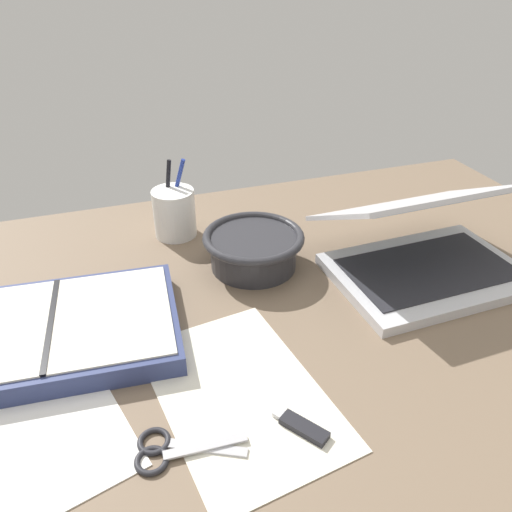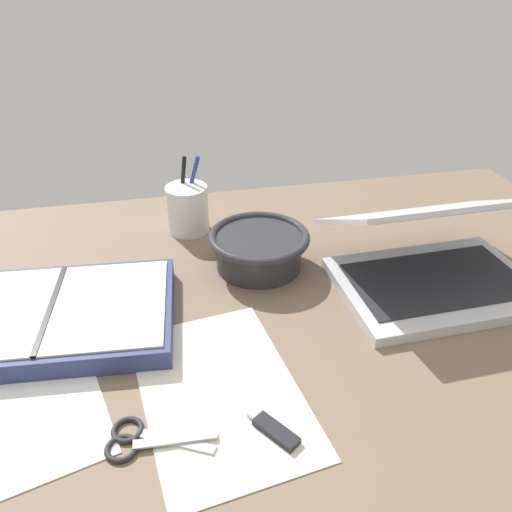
% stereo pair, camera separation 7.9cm
% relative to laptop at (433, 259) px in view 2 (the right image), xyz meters
% --- Properties ---
extents(desk_top, '(1.40, 1.00, 0.02)m').
position_rel_laptop_xyz_m(desk_top, '(-0.29, -0.06, -0.06)').
color(desk_top, '#75604C').
rests_on(desk_top, ground).
extents(laptop, '(0.33, 0.28, 0.17)m').
position_rel_laptop_xyz_m(laptop, '(0.00, 0.00, 0.00)').
color(laptop, silver).
rests_on(laptop, desk_top).
extents(bowl, '(0.18, 0.18, 0.07)m').
position_rel_laptop_xyz_m(bowl, '(-0.27, 0.11, -0.01)').
color(bowl, '#2D2D33').
rests_on(bowl, desk_top).
extents(pen_cup, '(0.08, 0.08, 0.15)m').
position_rel_laptop_xyz_m(pen_cup, '(-0.38, 0.27, 0.00)').
color(pen_cup, white).
rests_on(pen_cup, desk_top).
extents(planner, '(0.37, 0.26, 0.04)m').
position_rel_laptop_xyz_m(planner, '(-0.61, 0.01, -0.03)').
color(planner, navy).
rests_on(planner, desk_top).
extents(scissors, '(0.13, 0.07, 0.01)m').
position_rel_laptop_xyz_m(scissors, '(-0.49, -0.23, -0.04)').
color(scissors, '#B7B7BC').
rests_on(scissors, desk_top).
extents(paper_sheet_front, '(0.23, 0.32, 0.00)m').
position_rel_laptop_xyz_m(paper_sheet_front, '(-0.38, -0.17, -0.05)').
color(paper_sheet_front, silver).
rests_on(paper_sheet_front, desk_top).
extents(paper_sheet_beside_planner, '(0.22, 0.29, 0.00)m').
position_rel_laptop_xyz_m(paper_sheet_beside_planner, '(-0.62, -0.13, -0.05)').
color(paper_sheet_beside_planner, white).
rests_on(paper_sheet_beside_planner, desk_top).
extents(usb_drive, '(0.05, 0.07, 0.01)m').
position_rel_laptop_xyz_m(usb_drive, '(-0.33, -0.25, -0.04)').
color(usb_drive, black).
rests_on(usb_drive, desk_top).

